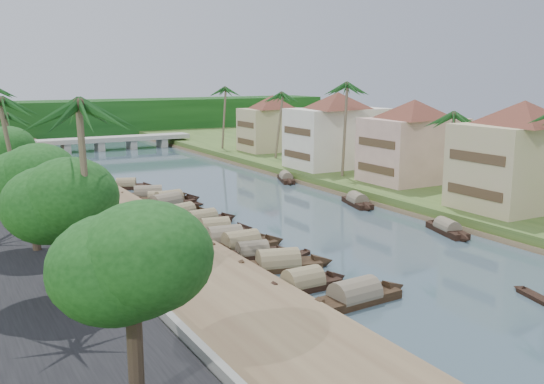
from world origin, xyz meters
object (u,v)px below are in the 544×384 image
person_near (210,248)px  building_near (521,153)px  sampan_1 (303,284)px  bridge (115,140)px  sampan_0 (355,297)px

person_near → building_near: bearing=-41.7°
sampan_1 → person_near: bearing=115.5°
bridge → building_near: size_ratio=1.89×
sampan_0 → building_near: bearing=16.6°
bridge → sampan_0: (-8.24, -84.15, -1.31)m
bridge → sampan_1: (-9.68, -80.54, -1.31)m
building_near → sampan_0: (-27.23, -10.15, -5.97)m
bridge → person_near: size_ratio=19.58×
sampan_0 → sampan_1: (-1.45, 3.62, -0.00)m
bridge → sampan_1: size_ratio=3.92×
building_near → sampan_1: size_ratio=2.08×
bridge → sampan_0: size_ratio=3.21×
sampan_0 → person_near: 11.74m
bridge → person_near: (-13.19, -73.56, -0.21)m
bridge → person_near: bridge is taller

